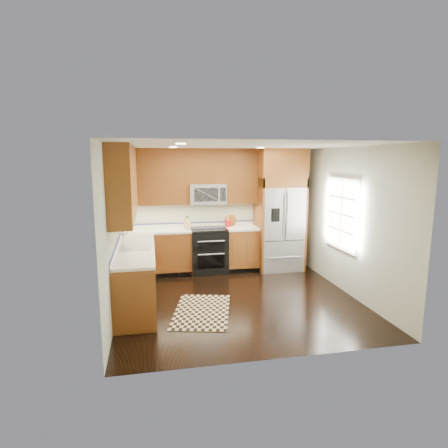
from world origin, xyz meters
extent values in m
plane|color=black|center=(0.00, 0.00, 0.00)|extent=(4.00, 4.00, 0.00)
cube|color=beige|center=(0.00, 2.00, 1.30)|extent=(4.00, 0.02, 2.60)
cube|color=beige|center=(-2.00, 0.00, 1.30)|extent=(0.02, 4.00, 2.60)
cube|color=beige|center=(2.00, 0.00, 1.30)|extent=(0.02, 4.00, 2.60)
cube|color=white|center=(1.98, 0.20, 1.40)|extent=(0.04, 1.10, 1.30)
cube|color=white|center=(1.97, 0.20, 1.40)|extent=(0.02, 0.95, 1.15)
cube|color=brown|center=(-1.31, 1.70, 0.45)|extent=(1.37, 0.60, 0.90)
cube|color=brown|center=(0.49, 1.70, 0.45)|extent=(0.72, 0.60, 0.90)
cube|color=brown|center=(-1.70, 0.20, 0.45)|extent=(0.60, 2.40, 0.90)
cube|color=white|center=(-0.57, 1.70, 0.92)|extent=(2.85, 0.62, 0.04)
cube|color=white|center=(-1.70, 0.20, 0.92)|extent=(0.62, 2.40, 0.04)
cube|color=brown|center=(-0.57, 1.83, 1.83)|extent=(2.85, 0.33, 0.75)
cube|color=brown|center=(-1.83, 0.20, 1.83)|extent=(0.33, 2.40, 0.75)
cube|color=brown|center=(-0.57, 1.83, 2.40)|extent=(2.85, 0.33, 0.40)
cube|color=brown|center=(-1.83, 0.20, 2.40)|extent=(0.33, 2.40, 0.40)
cube|color=black|center=(-0.25, 1.67, 0.46)|extent=(0.76, 0.64, 0.92)
cube|color=black|center=(-0.25, 1.67, 0.94)|extent=(0.76, 0.60, 0.02)
cube|color=black|center=(-0.25, 1.35, 0.62)|extent=(0.55, 0.01, 0.18)
cube|color=black|center=(-0.25, 1.35, 0.30)|extent=(0.55, 0.01, 0.28)
cylinder|color=#B2B2B7|center=(-0.25, 1.33, 0.74)|extent=(0.55, 0.02, 0.02)
cylinder|color=#B2B2B7|center=(-0.25, 1.33, 0.47)|extent=(0.55, 0.02, 0.02)
cube|color=#B2B2B7|center=(-0.25, 1.80, 1.66)|extent=(0.76, 0.40, 0.42)
cube|color=black|center=(-0.30, 1.60, 1.66)|extent=(0.50, 0.01, 0.28)
cube|color=#B2B2B7|center=(1.30, 1.63, 0.90)|extent=(0.90, 0.74, 1.80)
cube|color=black|center=(1.30, 1.26, 1.25)|extent=(0.01, 0.01, 1.08)
cube|color=black|center=(1.08, 1.25, 1.25)|extent=(0.18, 0.01, 0.28)
cube|color=brown|center=(0.83, 1.63, 1.00)|extent=(0.04, 0.74, 2.00)
cube|color=brown|center=(1.77, 1.63, 1.00)|extent=(0.04, 0.74, 2.00)
cube|color=brown|center=(1.30, 1.63, 2.20)|extent=(0.98, 0.74, 0.80)
cube|color=#B2B2B7|center=(-1.70, 0.20, 0.95)|extent=(0.50, 0.42, 0.02)
cylinder|color=#B2B2B7|center=(-1.90, 0.42, 1.08)|extent=(0.02, 0.02, 0.28)
torus|color=#B2B2B7|center=(-1.90, 0.34, 1.22)|extent=(0.18, 0.02, 0.18)
cube|color=black|center=(-0.69, -0.41, 0.01)|extent=(1.15, 1.57, 0.01)
cube|color=tan|center=(-0.69, 1.72, 1.05)|extent=(0.12, 0.16, 0.22)
cylinder|color=#A81415|center=(0.19, 1.78, 1.02)|extent=(0.14, 0.14, 0.15)
cylinder|color=brown|center=(0.26, 1.85, 0.95)|extent=(0.34, 0.34, 0.02)
camera|label=1|loc=(-1.43, -5.97, 2.40)|focal=30.00mm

